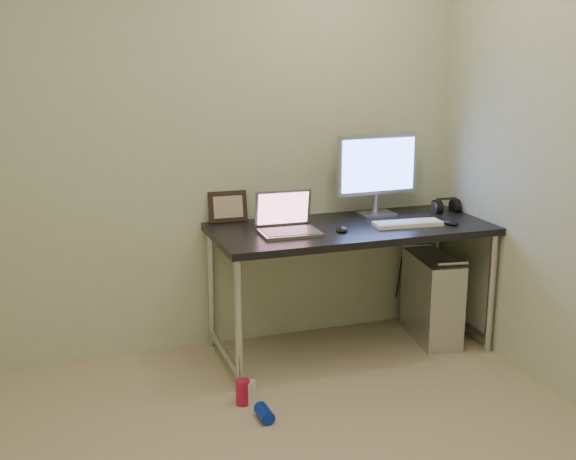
# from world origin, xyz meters

# --- Properties ---
(wall_back) EXTENTS (3.50, 0.02, 2.50)m
(wall_back) POSITION_xyz_m (0.00, 1.75, 1.25)
(wall_back) COLOR beige
(wall_back) RESTS_ON ground
(desk) EXTENTS (1.58, 0.69, 0.75)m
(desk) POSITION_xyz_m (0.96, 1.40, 0.67)
(desk) COLOR black
(desk) RESTS_ON ground
(tower_computer) EXTENTS (0.28, 0.52, 0.55)m
(tower_computer) POSITION_xyz_m (1.50, 1.39, 0.26)
(tower_computer) COLOR silver
(tower_computer) RESTS_ON ground
(cable_a) EXTENTS (0.01, 0.16, 0.69)m
(cable_a) POSITION_xyz_m (1.45, 1.70, 0.40)
(cable_a) COLOR black
(cable_a) RESTS_ON ground
(cable_b) EXTENTS (0.02, 0.11, 0.71)m
(cable_b) POSITION_xyz_m (1.54, 1.68, 0.38)
(cable_b) COLOR black
(cable_b) RESTS_ON ground
(can_red) EXTENTS (0.08, 0.08, 0.13)m
(can_red) POSITION_xyz_m (0.19, 0.95, 0.06)
(can_red) COLOR #B8173B
(can_red) RESTS_ON ground
(can_white) EXTENTS (0.07, 0.07, 0.12)m
(can_white) POSITION_xyz_m (0.22, 0.95, 0.06)
(can_white) COLOR silver
(can_white) RESTS_ON ground
(can_blue) EXTENTS (0.07, 0.13, 0.07)m
(can_blue) POSITION_xyz_m (0.24, 0.76, 0.03)
(can_blue) COLOR #0B27B7
(can_blue) RESTS_ON ground
(laptop) EXTENTS (0.33, 0.27, 0.22)m
(laptop) POSITION_xyz_m (0.57, 1.38, 0.80)
(laptop) COLOR #ACACB3
(laptop) RESTS_ON desk
(monitor) EXTENTS (0.52, 0.16, 0.48)m
(monitor) POSITION_xyz_m (1.21, 1.60, 1.03)
(monitor) COLOR #ACACB3
(monitor) RESTS_ON desk
(keyboard) EXTENTS (0.40, 0.16, 0.02)m
(keyboard) POSITION_xyz_m (1.26, 1.30, 0.76)
(keyboard) COLOR white
(keyboard) RESTS_ON desk
(mouse_right) EXTENTS (0.08, 0.11, 0.04)m
(mouse_right) POSITION_xyz_m (1.51, 1.24, 0.77)
(mouse_right) COLOR black
(mouse_right) RESTS_ON desk
(mouse_left) EXTENTS (0.09, 0.12, 0.03)m
(mouse_left) POSITION_xyz_m (0.86, 1.30, 0.77)
(mouse_left) COLOR black
(mouse_left) RESTS_ON desk
(headphones) EXTENTS (0.17, 0.10, 0.11)m
(headphones) POSITION_xyz_m (1.65, 1.54, 0.78)
(headphones) COLOR black
(headphones) RESTS_ON desk
(picture_frame) EXTENTS (0.23, 0.07, 0.18)m
(picture_frame) POSITION_xyz_m (0.33, 1.72, 0.84)
(picture_frame) COLOR black
(picture_frame) RESTS_ON desk
(webcam) EXTENTS (0.04, 0.03, 0.12)m
(webcam) POSITION_xyz_m (0.55, 1.71, 0.84)
(webcam) COLOR silver
(webcam) RESTS_ON desk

